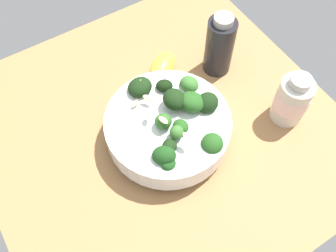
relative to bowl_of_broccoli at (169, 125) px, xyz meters
The scene contains 5 objects.
ground_plane 6.53cm from the bowl_of_broccoli, behind, with size 63.41×63.41×3.68cm, color #996D42.
bowl_of_broccoli is the anchor object (origin of this frame).
lemon_wedge 15.24cm from the bowl_of_broccoli, 153.03° to the left, with size 7.72×4.24×3.73cm, color yellow.
bottle_tall 22.48cm from the bowl_of_broccoli, 70.27° to the left, with size 6.11×6.11×10.86cm.
bottle_short 19.23cm from the bowl_of_broccoli, 117.69° to the left, with size 5.53×5.53×13.42cm.
Camera 1 is at (31.59, -18.14, 60.40)cm, focal length 40.60 mm.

